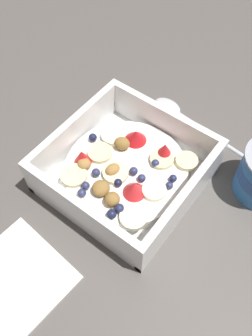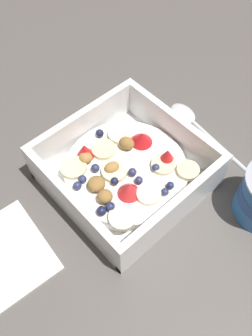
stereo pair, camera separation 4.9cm
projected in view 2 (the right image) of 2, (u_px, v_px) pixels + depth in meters
ground_plane at (140, 184)px, 0.51m from camera, size 2.40×2.40×0.00m
fruit_bowl at (126, 171)px, 0.49m from camera, size 0.19×0.19×0.07m
spoon at (194, 121)px, 0.57m from camera, size 0.04×0.17×0.01m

